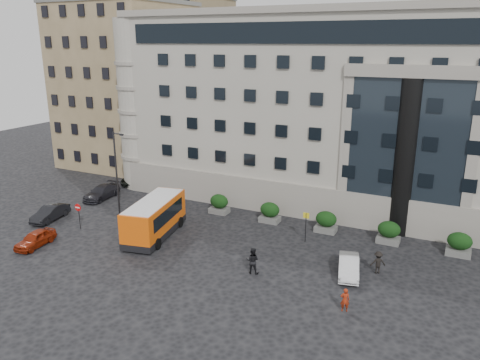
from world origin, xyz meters
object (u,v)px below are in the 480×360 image
Objects in this scene: street_lamp at (117,171)px; parked_car_c at (102,192)px; red_truck at (162,160)px; pedestrian_a at (345,300)px; minibus at (155,217)px; bus_stop_sign at (306,222)px; hedge_c at (326,222)px; pedestrian_b at (252,261)px; hedge_d at (389,232)px; hedge_e at (459,244)px; parked_car_a at (35,239)px; no_entry_sign at (78,211)px; hedge_b at (270,212)px; parked_car_b at (50,213)px; pedestrian_c at (378,262)px; parked_car_d at (138,178)px; hedge_a at (219,204)px; white_taxi at (349,266)px.

street_lamp reaches higher than parked_car_c.
pedestrian_a is at bearing -32.64° from red_truck.
street_lamp is 1.02× the size of minibus.
minibus is at bearing -22.49° from street_lamp.
hedge_c is at bearing 72.18° from bus_stop_sign.
hedge_c reaches higher than parked_car_c.
bus_stop_sign is at bearing -24.54° from red_truck.
street_lamp reaches higher than pedestrian_a.
pedestrian_b is (-2.54, -9.55, 0.03)m from hedge_c.
hedge_d and hedge_e have the same top height.
no_entry_sign is at bearing 76.05° from parked_car_a.
hedge_b is 15.04m from pedestrian_a.
bus_stop_sign is 0.48× the size of red_truck.
hedge_e is 0.40× the size of parked_car_c.
pedestrian_a is (27.89, -3.12, 0.09)m from parked_car_b.
parked_car_b is at bearing -25.61° from pedestrian_a.
minibus is 4.76× the size of pedestrian_c.
hedge_b and hedge_d have the same top height.
street_lamp is at bearing -36.14° from parked_car_c.
pedestrian_b is (-7.03, 1.96, 0.20)m from pedestrian_a.
parked_car_d is 2.50× the size of pedestrian_b.
red_truck is 2.76× the size of pedestrian_b.
street_lamp is 15.98m from red_truck.
pedestrian_b is at bearing -34.77° from pedestrian_a.
hedge_c is at bearing 18.37° from minibus.
parked_car_c is 22.31m from pedestrian_b.
parked_car_a is (-7.38, -5.87, -1.10)m from minibus.
pedestrian_b reaches higher than parked_car_d.
hedge_a is 12.64m from no_entry_sign.
white_taxi is at bearing -135.00° from hedge_e.
bus_stop_sign is 6.12m from white_taxi.
pedestrian_c is at bearing -117.87° from pedestrian_a.
red_truck reaches higher than parked_car_c.
hedge_c is at bearing -18.13° from red_truck.
pedestrian_a is at bearing -35.54° from parked_car_d.
hedge_d is 0.96× the size of pedestrian_b.
white_taxi is 2.12m from pedestrian_c.
no_entry_sign reaches higher than parked_car_d.
hedge_e is (15.60, 0.00, 0.00)m from hedge_b.
pedestrian_b is (20.86, -1.16, 0.29)m from parked_car_b.
hedge_d is at bearing 21.21° from parked_car_a.
hedge_a is 0.38× the size of parked_car_d.
street_lamp is (-13.14, -4.80, 3.44)m from hedge_b.
bus_stop_sign is 1.65× the size of pedestrian_a.
no_entry_sign is at bearing -163.48° from hedge_e.
street_lamp is 4.86× the size of pedestrian_c.
pedestrian_b is at bearing -143.57° from hedge_e.
no_entry_sign is at bearing -72.18° from red_truck.
parked_car_b is 28.91m from pedestrian_c.
white_taxi is (23.57, 6.25, 0.02)m from parked_car_a.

